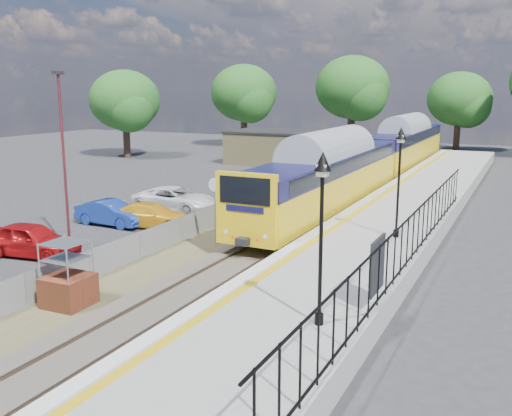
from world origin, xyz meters
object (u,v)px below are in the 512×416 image
Objects in this scene: victorian_lamp_south at (322,199)px; car_yellow at (152,215)px; brick_plinth at (67,276)px; car_red at (31,240)px; car_blue at (111,213)px; train at (375,155)px; speed_sign at (215,199)px; car_white at (175,199)px; victorian_lamp_north at (400,156)px; carpark_lamp at (63,151)px.

victorian_lamp_south is 1.07× the size of car_yellow.
brick_plinth is at bearing -169.87° from car_yellow.
car_blue is (-0.65, 5.93, -0.07)m from car_red.
victorian_lamp_south is 27.53m from train.
speed_sign is 0.62× the size of car_white.
car_white is (-1.21, 3.89, 0.07)m from car_yellow.
victorian_lamp_north is (-0.20, 10.00, 0.00)m from victorian_lamp_south.
victorian_lamp_north is at bearing -108.33° from car_white.
train reaches higher than speed_sign.
car_blue is at bearing -2.49° from car_red.
victorian_lamp_north is 0.59× the size of carpark_lamp.
train is 5.27× the size of carpark_lamp.
train is (-5.50, 26.91, -1.96)m from victorian_lamp_south.
train is at bearing -26.48° from car_blue.
car_red reaches higher than car_blue.
victorian_lamp_north is at bearing -101.64° from car_yellow.
brick_plinth is at bearing -131.78° from car_red.
carpark_lamp is 1.95× the size of car_blue.
speed_sign is 0.40× the size of carpark_lamp.
victorian_lamp_south is 1.16× the size of car_blue.
car_white is (-5.37, 14.08, -0.38)m from brick_plinth.
train is at bearing 69.74° from carpark_lamp.
speed_sign is at bearing -135.67° from car_white.
speed_sign is 0.73× the size of car_yellow.
carpark_lamp is 5.83m from car_blue.
victorian_lamp_north is 1.07× the size of car_yellow.
car_red is 1.07× the size of car_blue.
train is 19.99m from car_blue.
victorian_lamp_north is 14.67m from car_white.
victorian_lamp_north is at bearing 50.96° from brick_plinth.
train is (-5.30, 16.91, -1.96)m from victorian_lamp_north.
car_red is (-8.68, -23.53, -1.61)m from train.
carpark_lamp is 6.24m from car_yellow.
victorian_lamp_south is at bearing -112.15° from car_red.
carpark_lamp is at bearing -159.51° from victorian_lamp_north.
car_blue is 0.93× the size of car_yellow.
victorian_lamp_north is 1.48× the size of speed_sign.
victorian_lamp_south is 1.08× the size of car_red.
speed_sign reaches higher than car_yellow.
victorian_lamp_north is 1.08× the size of car_red.
car_yellow is at bearing 79.70° from carpark_lamp.
carpark_lamp reaches higher than brick_plinth.
speed_sign reaches higher than car_blue.
car_red is 10.42m from car_white.
car_red is (-0.59, -1.62, -3.64)m from carpark_lamp.
speed_sign is 0.73× the size of car_red.
car_red is 5.97m from car_blue.
victorian_lamp_south is 0.59× the size of carpark_lamp.
carpark_lamp is (-8.09, -21.91, 2.03)m from train.
train reaches higher than brick_plinth.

